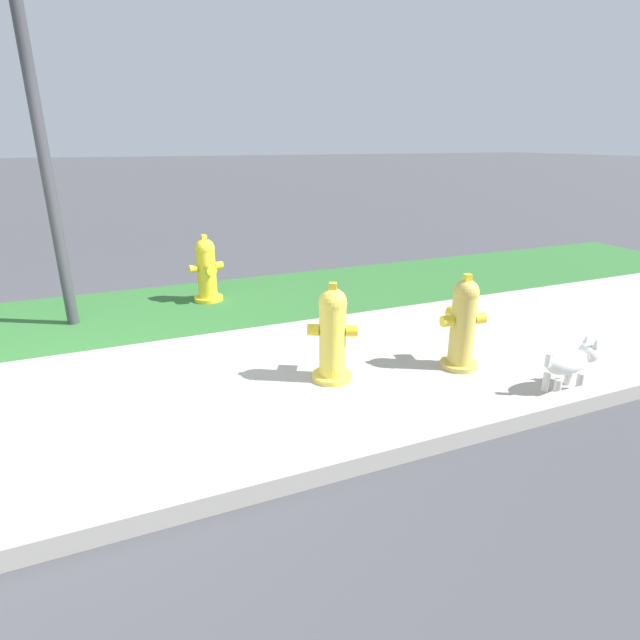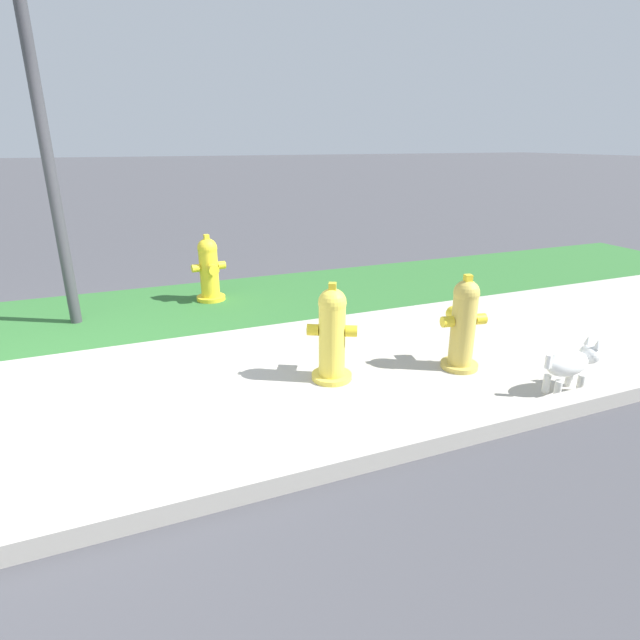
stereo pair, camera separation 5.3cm
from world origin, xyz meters
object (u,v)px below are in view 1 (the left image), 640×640
fire_hydrant_far_end (463,324)px  small_white_dog (571,362)px  fire_hydrant_by_grass_verge (207,270)px  fire_hydrant_across_street (333,334)px

fire_hydrant_far_end → small_white_dog: size_ratio=1.49×
fire_hydrant_by_grass_verge → small_white_dog: bearing=114.5°
fire_hydrant_by_grass_verge → small_white_dog: fire_hydrant_by_grass_verge is taller
fire_hydrant_by_grass_verge → fire_hydrant_far_end: size_ratio=0.97×
fire_hydrant_far_end → small_white_dog: bearing=-43.5°
small_white_dog → fire_hydrant_across_street: bearing=148.6°
fire_hydrant_by_grass_verge → fire_hydrant_across_street: (0.51, -2.45, 0.01)m
fire_hydrant_across_street → fire_hydrant_far_end: (1.06, -0.21, 0.00)m
fire_hydrant_far_end → small_white_dog: (0.50, -0.65, -0.15)m
fire_hydrant_across_street → small_white_dog: fire_hydrant_across_street is taller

